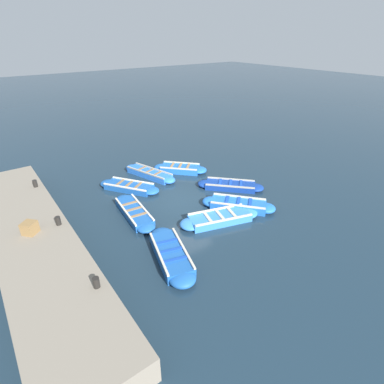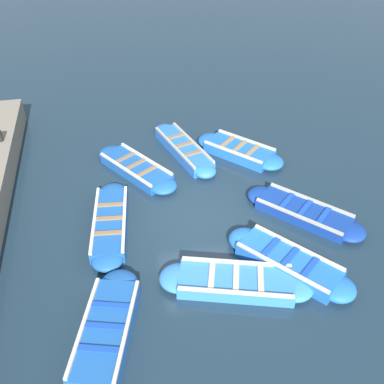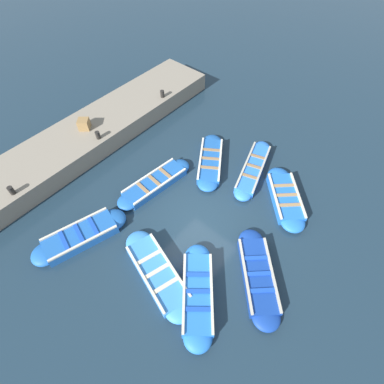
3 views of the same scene
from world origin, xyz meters
name	(u,v)px [view 2 (image 2 of 3)]	position (x,y,z in m)	size (l,w,h in m)	color
ground_plane	(201,219)	(0.00, 0.00, 0.00)	(120.00, 120.00, 0.00)	#1C303F
boat_inner_gap	(136,168)	(1.60, -2.66, 0.16)	(2.68, 3.39, 0.38)	#1E59AD
boat_bow_out	(110,223)	(2.58, -0.14, 0.17)	(1.21, 3.72, 0.39)	#1E59AD
boat_stern_in	(106,332)	(2.85, 3.45, 0.20)	(1.90, 3.69, 0.46)	#1E59AD
boat_far_corner	(304,212)	(-2.93, 0.48, 0.16)	(3.13, 3.23, 0.37)	navy
boat_end_of_row	(239,151)	(-1.99, -3.00, 0.18)	(2.93, 3.02, 0.42)	blue
boat_centre	(236,282)	(-0.29, 2.62, 0.17)	(3.86, 1.99, 0.40)	#3884E0
boat_broadside	(289,263)	(-1.78, 2.28, 0.19)	(2.94, 3.27, 0.44)	blue
boat_drifting	(184,149)	(-0.13, -3.49, 0.18)	(1.81, 3.77, 0.41)	blue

